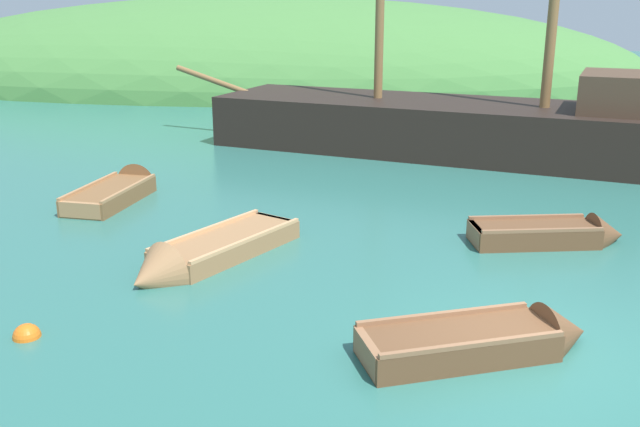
% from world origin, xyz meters
% --- Properties ---
extents(ground_plane, '(120.00, 120.00, 0.00)m').
position_xyz_m(ground_plane, '(0.00, 0.00, 0.00)').
color(ground_plane, '#2D6B60').
extents(shore_hill, '(46.10, 22.09, 9.77)m').
position_xyz_m(shore_hill, '(-9.47, 33.45, 0.00)').
color(shore_hill, '#477F3D').
rests_on(shore_hill, ground).
extents(sailing_ship, '(18.34, 8.88, 13.06)m').
position_xyz_m(sailing_ship, '(0.60, 13.25, 0.58)').
color(sailing_ship, black).
rests_on(sailing_ship, ground).
extents(rowboat_center, '(2.96, 3.93, 1.11)m').
position_xyz_m(rowboat_center, '(-5.44, 3.10, 0.12)').
color(rowboat_center, '#9E7047').
rests_on(rowboat_center, ground).
extents(rowboat_near_dock, '(3.50, 2.07, 0.99)m').
position_xyz_m(rowboat_near_dock, '(-0.63, -0.02, 0.14)').
color(rowboat_near_dock, brown).
rests_on(rowboat_near_dock, ground).
extents(rowboat_portside, '(3.22, 1.44, 0.94)m').
position_xyz_m(rowboat_portside, '(1.36, 4.78, 0.15)').
color(rowboat_portside, brown).
rests_on(rowboat_portside, ground).
extents(rowboat_outer_left, '(1.58, 3.49, 1.09)m').
position_xyz_m(rowboat_outer_left, '(-8.60, 7.36, 0.14)').
color(rowboat_outer_left, brown).
rests_on(rowboat_outer_left, ground).
extents(buoy_orange, '(0.41, 0.41, 0.41)m').
position_xyz_m(buoy_orange, '(-7.31, -0.12, 0.00)').
color(buoy_orange, orange).
rests_on(buoy_orange, ground).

